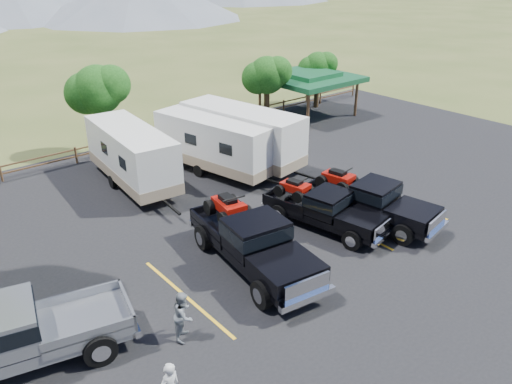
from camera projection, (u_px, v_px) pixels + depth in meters
ground at (389, 284)px, 17.89m from camera, size 320.00×320.00×0.00m
asphalt_lot at (327, 250)px, 19.96m from camera, size 44.00×34.00×0.04m
stall_lines at (309, 240)px, 20.65m from camera, size 12.12×5.50×0.01m
tree_ne_a at (267, 75)px, 33.43m from camera, size 3.11×2.92×4.76m
tree_ne_b at (318, 67)px, 37.76m from camera, size 2.77×2.59×4.27m
tree_north at (97, 90)px, 28.27m from camera, size 3.46×3.24×5.25m
rail_fence at (168, 132)px, 31.63m from camera, size 36.12×0.12×1.00m
pavilion at (309, 77)px, 36.06m from camera, size 6.20×6.20×3.22m
rig_left at (252, 240)px, 18.50m from camera, size 3.14×7.04×2.27m
rig_center at (323, 208)px, 21.30m from camera, size 2.82×5.88×1.88m
rig_right at (369, 200)px, 21.80m from camera, size 2.94×6.41×2.06m
trailer_left at (132, 156)px, 25.03m from camera, size 2.83×8.67×3.00m
trailer_center at (215, 144)px, 26.58m from camera, size 3.64×8.71×3.02m
trailer_right at (242, 136)px, 27.57m from camera, size 3.59×9.20×3.18m
pickup_silver at (14, 335)px, 13.89m from camera, size 6.98×3.61×2.00m
person_b at (184, 315)px, 15.02m from camera, size 1.01×0.99×1.64m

